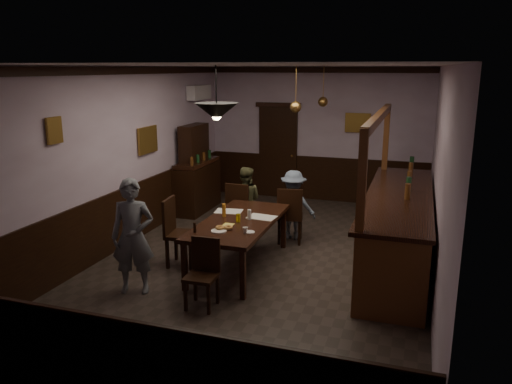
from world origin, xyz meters
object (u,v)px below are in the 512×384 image
at_px(soda_can, 238,218).
at_px(bar_counter, 398,227).
at_px(person_seated_left, 245,200).
at_px(coffee_cup, 245,230).
at_px(chair_far_right, 290,213).
at_px(pendant_iron, 217,112).
at_px(dining_table, 239,224).
at_px(chair_side, 177,229).
at_px(person_seated_right, 293,205).
at_px(person_standing, 133,237).
at_px(sideboard, 197,177).
at_px(pendant_brass_mid, 296,107).
at_px(chair_near, 203,269).
at_px(pendant_brass_far, 323,102).
at_px(chair_far_left, 240,208).

height_order(soda_can, bar_counter, bar_counter).
bearing_deg(person_seated_left, coffee_cup, 103.19).
xyz_separation_m(chair_far_right, pendant_iron, (-0.46, -2.07, 1.88)).
distance_m(dining_table, chair_side, 0.97).
xyz_separation_m(coffee_cup, bar_counter, (1.97, 1.48, -0.21)).
relative_size(person_seated_right, bar_counter, 0.30).
relative_size(coffee_cup, bar_counter, 0.02).
relative_size(dining_table, person_seated_left, 1.77).
bearing_deg(chair_far_right, person_standing, 49.10).
bearing_deg(chair_side, chair_far_right, -49.72).
height_order(sideboard, pendant_brass_mid, pendant_brass_mid).
distance_m(soda_can, pendant_brass_mid, 2.51).
distance_m(soda_can, pendant_iron, 1.76).
xyz_separation_m(chair_far_right, soda_can, (-0.44, -1.36, 0.27)).
relative_size(dining_table, pendant_brass_mid, 2.72).
relative_size(dining_table, chair_far_right, 2.22).
relative_size(person_seated_right, sideboard, 0.67).
xyz_separation_m(coffee_cup, soda_can, (-0.27, 0.46, 0.01)).
bearing_deg(coffee_cup, person_standing, -152.64).
distance_m(chair_near, pendant_iron, 2.01).
bearing_deg(pendant_brass_far, sideboard, -164.36).
bearing_deg(coffee_cup, dining_table, 117.72).
relative_size(person_seated_right, pendant_brass_far, 1.52).
relative_size(chair_near, pendant_brass_far, 1.09).
height_order(pendant_brass_mid, pendant_brass_far, same).
bearing_deg(person_seated_right, chair_side, 51.34).
bearing_deg(person_standing, sideboard, 84.89).
xyz_separation_m(chair_far_right, chair_side, (-1.40, -1.48, 0.03)).
xyz_separation_m(bar_counter, pendant_brass_far, (-1.69, 2.45, 1.71)).
distance_m(dining_table, pendant_brass_mid, 2.52).
height_order(person_seated_right, soda_can, person_seated_right).
distance_m(chair_near, coffee_cup, 0.88).
height_order(chair_far_left, person_standing, person_standing).
xyz_separation_m(sideboard, pendant_brass_mid, (2.31, -0.78, 1.57)).
relative_size(coffee_cup, pendant_brass_far, 0.10).
bearing_deg(pendant_brass_far, pendant_iron, -97.79).
relative_size(person_seated_right, pendant_brass_mid, 1.52).
bearing_deg(chair_far_right, chair_side, 36.67).
height_order(dining_table, person_seated_right, person_seated_right).
height_order(person_seated_left, coffee_cup, person_seated_left).
bearing_deg(sideboard, soda_can, -54.80).
relative_size(pendant_iron, pendant_brass_far, 0.85).
distance_m(person_standing, pendant_brass_mid, 3.77).
bearing_deg(bar_counter, soda_can, -155.53).
height_order(chair_far_right, chair_side, chair_side).
bearing_deg(chair_far_left, person_seated_left, -87.96).
bearing_deg(chair_side, soda_can, -89.44).
relative_size(chair_far_right, pendant_iron, 1.45).
bearing_deg(chair_far_left, chair_side, 74.81).
xyz_separation_m(chair_far_left, person_seated_left, (0.00, 0.28, 0.07)).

